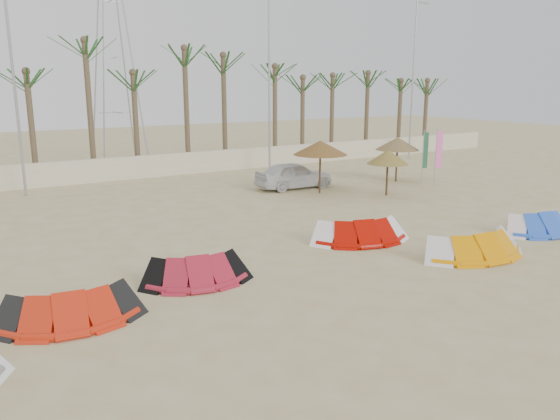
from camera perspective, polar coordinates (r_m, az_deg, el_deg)
ground at (r=14.02m, az=13.33°, el=-9.95°), size 120.00×120.00×0.00m
boundary_wall at (r=32.67m, az=-15.11°, el=4.30°), size 60.00×0.30×1.30m
palm_line at (r=33.96m, az=-15.38°, el=14.43°), size 52.00×4.00×7.70m
lamp_b at (r=29.13m, az=-26.04°, el=12.55°), size 1.25×0.14×11.00m
lamp_c at (r=33.76m, az=-1.08°, el=13.74°), size 1.25×0.14×11.00m
lamp_d at (r=41.24m, az=13.77°, el=13.27°), size 1.25×0.14×11.00m
pylon at (r=38.74m, az=-16.28°, el=4.58°), size 3.00×3.00×14.00m
kite_red_left at (r=13.79m, az=-21.41°, el=-9.05°), size 3.39×1.91×0.90m
kite_red_mid at (r=15.45m, az=-9.13°, el=-5.90°), size 3.20×2.02×0.90m
kite_red_right at (r=19.35m, az=7.85°, el=-1.94°), size 3.73×2.35×0.90m
kite_orange at (r=18.61m, az=19.05°, el=-3.16°), size 3.83×1.91×0.90m
kite_blue at (r=22.26m, az=25.06°, el=-1.10°), size 3.14×2.00×0.90m
parasol_left at (r=27.21m, az=4.24°, el=6.50°), size 2.71×2.71×2.64m
parasol_mid at (r=27.12m, az=11.21°, el=5.46°), size 2.04×2.04×2.26m
parasol_right at (r=31.09m, az=12.18°, el=6.80°), size 2.42×2.42×2.49m
flag_pink at (r=30.85m, az=16.20°, el=5.93°), size 0.45×0.07×3.07m
flag_green at (r=30.70m, az=14.93°, el=5.88°), size 0.45×0.07×2.98m
car at (r=28.64m, az=1.45°, el=3.66°), size 4.20×1.89×1.40m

